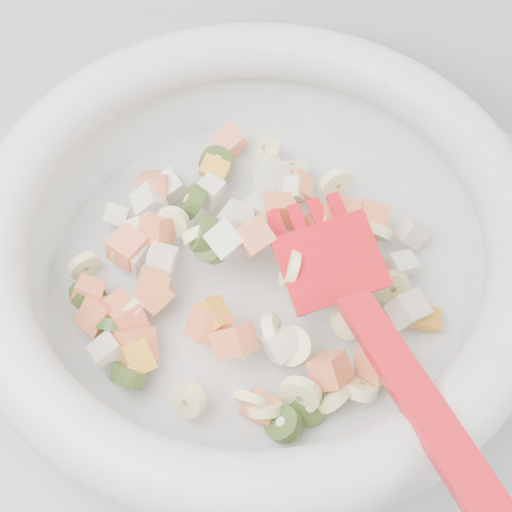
% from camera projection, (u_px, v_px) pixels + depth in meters
% --- Properties ---
extents(mixing_bowl, '(0.43, 0.39, 0.14)m').
position_uv_depth(mixing_bowl, '(256.00, 248.00, 0.50)').
color(mixing_bowl, '#BBBBB9').
rests_on(mixing_bowl, counter).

